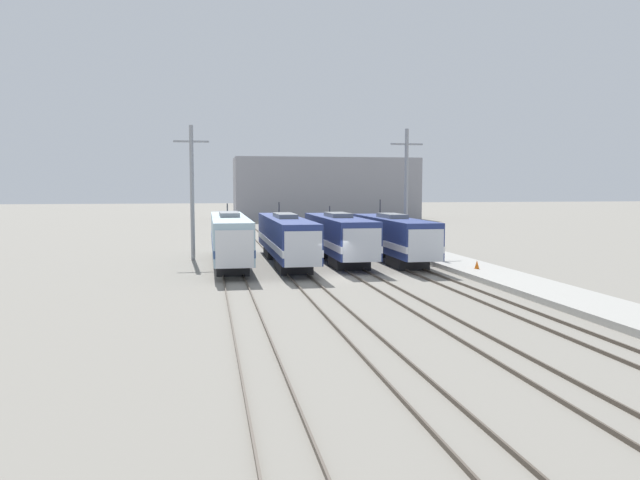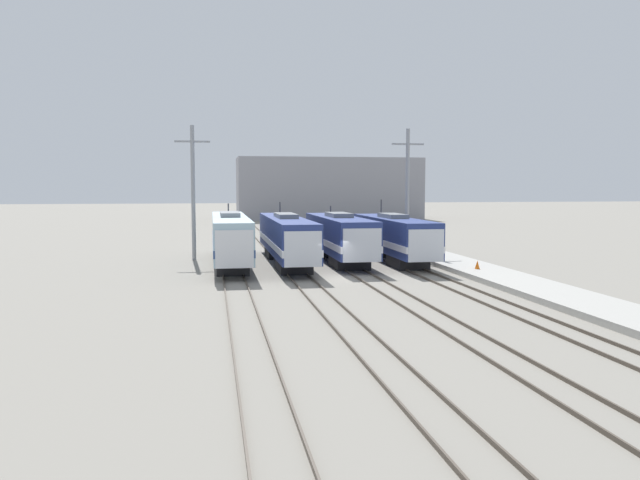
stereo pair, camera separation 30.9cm
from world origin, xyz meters
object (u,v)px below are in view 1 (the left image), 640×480
object	(u,v)px
catenary_tower_left	(192,190)
locomotive_center_left	(286,238)
catenary_tower_right	(406,190)
locomotive_center_right	(339,237)
traffic_cone	(477,264)
locomotive_far_right	(394,237)
locomotive_far_left	(230,238)

from	to	relation	value
catenary_tower_left	locomotive_center_left	bearing A→B (deg)	-31.47
catenary_tower_left	catenary_tower_right	xyz separation A→B (m)	(19.19, 0.00, 0.00)
locomotive_center_left	catenary_tower_right	distance (m)	13.13
locomotive_center_right	traffic_cone	bearing A→B (deg)	-45.25
locomotive_far_right	catenary_tower_right	size ratio (longest dim) A/B	1.45
locomotive_center_right	locomotive_far_right	size ratio (longest dim) A/B	0.99
locomotive_center_left	catenary_tower_left	size ratio (longest dim) A/B	1.70
locomotive_center_left	locomotive_far_right	xyz separation A→B (m)	(9.05, -0.23, -0.04)
catenary_tower_left	catenary_tower_right	world-z (taller)	same
locomotive_center_right	catenary_tower_right	xyz separation A→B (m)	(7.15, 4.23, 3.87)
traffic_cone	locomotive_far_right	bearing A→B (deg)	116.23
locomotive_far_right	traffic_cone	xyz separation A→B (m)	(3.88, -7.87, -1.41)
catenary_tower_left	catenary_tower_right	bearing A→B (deg)	0.00
locomotive_far_left	locomotive_far_right	xyz separation A→B (m)	(13.58, -0.34, -0.10)
catenary_tower_left	traffic_cone	bearing A→B (deg)	-31.85
locomotive_far_right	catenary_tower_right	distance (m)	6.75
catenary_tower_left	traffic_cone	distance (m)	24.65
locomotive_far_left	locomotive_far_right	distance (m)	13.58
locomotive_center_left	catenary_tower_left	distance (m)	9.62
catenary_tower_left	traffic_cone	xyz separation A→B (m)	(20.45, -12.70, -5.32)
catenary_tower_right	traffic_cone	bearing A→B (deg)	-84.36
locomotive_far_right	catenary_tower_left	world-z (taller)	catenary_tower_left
locomotive_far_left	catenary_tower_right	distance (m)	17.24
locomotive_far_left	locomotive_center_left	xyz separation A→B (m)	(4.53, -0.11, -0.06)
locomotive_center_left	catenary_tower_left	bearing A→B (deg)	148.53
locomotive_center_left	locomotive_center_right	size ratio (longest dim) A/B	1.18
locomotive_far_left	catenary_tower_left	size ratio (longest dim) A/B	1.70
locomotive_far_left	catenary_tower_left	distance (m)	6.60
locomotive_center_right	catenary_tower_right	size ratio (longest dim) A/B	1.44
locomotive_center_right	locomotive_far_right	world-z (taller)	locomotive_far_right
locomotive_center_left	traffic_cone	size ratio (longest dim) A/B	31.59
catenary_tower_left	traffic_cone	world-z (taller)	catenary_tower_left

